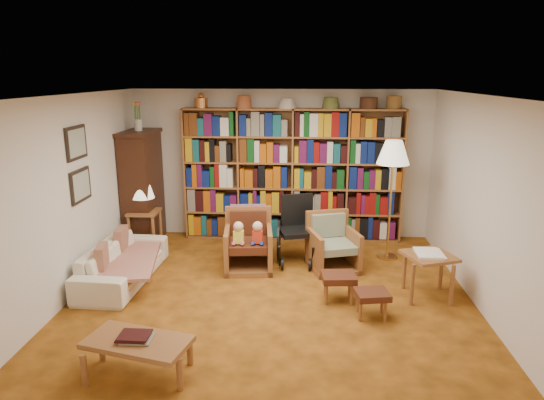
# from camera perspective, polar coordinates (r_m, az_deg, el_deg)

# --- Properties ---
(floor) EXTENTS (5.00, 5.00, 0.00)m
(floor) POSITION_cam_1_polar(r_m,az_deg,el_deg) (6.24, -0.06, -11.41)
(floor) COLOR #B0621B
(floor) RESTS_ON ground
(ceiling) EXTENTS (5.00, 5.00, 0.00)m
(ceiling) POSITION_cam_1_polar(r_m,az_deg,el_deg) (5.61, -0.07, 12.20)
(ceiling) COLOR silver
(ceiling) RESTS_ON wall_back
(wall_back) EXTENTS (5.00, 0.00, 5.00)m
(wall_back) POSITION_cam_1_polar(r_m,az_deg,el_deg) (8.24, 1.07, 4.21)
(wall_back) COLOR silver
(wall_back) RESTS_ON floor
(wall_front) EXTENTS (5.00, 0.00, 5.00)m
(wall_front) POSITION_cam_1_polar(r_m,az_deg,el_deg) (3.45, -2.82, -10.91)
(wall_front) COLOR silver
(wall_front) RESTS_ON floor
(wall_left) EXTENTS (0.00, 5.00, 5.00)m
(wall_left) POSITION_cam_1_polar(r_m,az_deg,el_deg) (6.46, -22.79, 0.14)
(wall_left) COLOR silver
(wall_left) RESTS_ON floor
(wall_right) EXTENTS (0.00, 5.00, 5.00)m
(wall_right) POSITION_cam_1_polar(r_m,az_deg,el_deg) (6.17, 23.79, -0.60)
(wall_right) COLOR silver
(wall_right) RESTS_ON floor
(bookshelf) EXTENTS (3.60, 0.30, 2.42)m
(bookshelf) POSITION_cam_1_polar(r_m,az_deg,el_deg) (8.08, 2.43, 3.42)
(bookshelf) COLOR #9D5F30
(bookshelf) RESTS_ON floor
(curio_cabinet) EXTENTS (0.50, 0.95, 2.40)m
(curio_cabinet) POSITION_cam_1_polar(r_m,az_deg,el_deg) (8.23, -15.00, 1.59)
(curio_cabinet) COLOR #3D2010
(curio_cabinet) RESTS_ON floor
(framed_pictures) EXTENTS (0.03, 0.52, 0.97)m
(framed_pictures) POSITION_cam_1_polar(r_m,az_deg,el_deg) (6.64, -21.81, 3.92)
(framed_pictures) COLOR black
(framed_pictures) RESTS_ON wall_left
(sofa) EXTENTS (1.80, 0.76, 0.52)m
(sofa) POSITION_cam_1_polar(r_m,az_deg,el_deg) (6.93, -17.14, -7.02)
(sofa) COLOR #F2E7CD
(sofa) RESTS_ON floor
(sofa_throw) EXTENTS (1.05, 1.61, 0.04)m
(sofa_throw) POSITION_cam_1_polar(r_m,az_deg,el_deg) (6.90, -16.77, -6.73)
(sofa_throw) COLOR beige
(sofa_throw) RESTS_ON sofa
(cushion_left) EXTENTS (0.13, 0.35, 0.35)m
(cushion_left) POSITION_cam_1_polar(r_m,az_deg,el_deg) (7.22, -17.25, -4.55)
(cushion_left) COLOR maroon
(cushion_left) RESTS_ON sofa
(cushion_right) EXTENTS (0.17, 0.36, 0.34)m
(cushion_right) POSITION_cam_1_polar(r_m,az_deg,el_deg) (6.61, -19.38, -6.50)
(cushion_right) COLOR maroon
(cushion_right) RESTS_ON sofa
(side_table_lamp) EXTENTS (0.47, 0.47, 0.62)m
(side_table_lamp) POSITION_cam_1_polar(r_m,az_deg,el_deg) (8.03, -14.77, -2.24)
(side_table_lamp) COLOR #9D5F30
(side_table_lamp) RESTS_ON floor
(table_lamp) EXTENTS (0.36, 0.36, 0.50)m
(table_lamp) POSITION_cam_1_polar(r_m,az_deg,el_deg) (7.90, -14.99, 1.10)
(table_lamp) COLOR gold
(table_lamp) RESTS_ON side_table_lamp
(armchair_leather) EXTENTS (0.75, 0.79, 0.87)m
(armchair_leather) POSITION_cam_1_polar(r_m,az_deg,el_deg) (7.06, -2.71, -5.10)
(armchair_leather) COLOR #9D5F30
(armchair_leather) RESTS_ON floor
(armchair_sage) EXTENTS (0.84, 0.84, 0.81)m
(armchair_sage) POSITION_cam_1_polar(r_m,az_deg,el_deg) (7.11, 7.18, -5.49)
(armchair_sage) COLOR #9D5F30
(armchair_sage) RESTS_ON floor
(wheelchair) EXTENTS (0.60, 0.80, 1.00)m
(wheelchair) POSITION_cam_1_polar(r_m,az_deg,el_deg) (7.27, 2.93, -3.73)
(wheelchair) COLOR black
(wheelchair) RESTS_ON floor
(floor_lamp) EXTENTS (0.48, 0.48, 1.81)m
(floor_lamp) POSITION_cam_1_polar(r_m,az_deg,el_deg) (7.30, 14.06, 4.89)
(floor_lamp) COLOR gold
(floor_lamp) RESTS_ON floor
(side_table_papers) EXTENTS (0.70, 0.70, 0.60)m
(side_table_papers) POSITION_cam_1_polar(r_m,az_deg,el_deg) (6.37, 17.95, -6.85)
(side_table_papers) COLOR #9D5F30
(side_table_papers) RESTS_ON floor
(footstool_a) EXTENTS (0.44, 0.38, 0.35)m
(footstool_a) POSITION_cam_1_polar(r_m,az_deg,el_deg) (6.11, 7.84, -9.20)
(footstool_a) COLOR #512615
(footstool_a) RESTS_ON floor
(footstool_b) EXTENTS (0.42, 0.38, 0.32)m
(footstool_b) POSITION_cam_1_polar(r_m,az_deg,el_deg) (5.79, 11.68, -11.03)
(footstool_b) COLOR #512615
(footstool_b) RESTS_ON floor
(coffee_table) EXTENTS (1.05, 0.70, 0.42)m
(coffee_table) POSITION_cam_1_polar(r_m,az_deg,el_deg) (4.83, -15.53, -16.02)
(coffee_table) COLOR #9D5F30
(coffee_table) RESTS_ON floor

